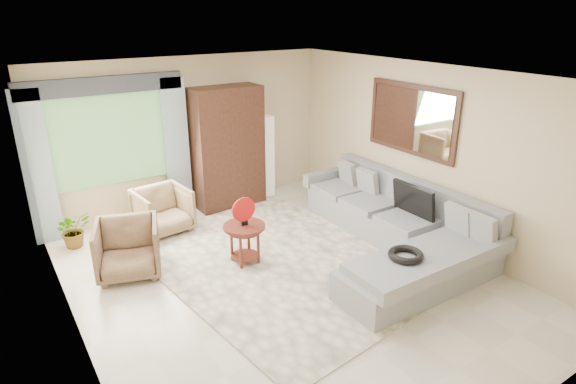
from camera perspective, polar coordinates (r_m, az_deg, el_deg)
ground at (r=6.40m, az=-0.15°, el=-10.21°), size 6.00×6.00×0.00m
area_rug at (r=6.76m, az=-0.96°, el=-8.29°), size 3.46×4.33×0.02m
sectional_sofa at (r=7.17m, az=12.70°, el=-4.58°), size 2.30×3.46×0.90m
tv_screen at (r=7.16m, az=14.66°, el=-0.97°), size 0.14×0.74×0.48m
garden_hose at (r=5.99m, az=13.78°, el=-7.24°), size 0.43×0.43×0.09m
coffee_table at (r=6.64m, az=-5.14°, el=-6.07°), size 0.57×0.57×0.57m
red_disc at (r=6.43m, az=-5.28°, el=-2.08°), size 0.34×0.03×0.34m
armchair_left at (r=6.67m, az=-18.43°, el=-6.39°), size 1.00×1.02×0.74m
armchair_right at (r=7.77m, az=-14.60°, el=-2.13°), size 0.84×0.86×0.71m
potted_plant at (r=7.76m, az=-24.07°, el=-4.08°), size 0.57×0.53×0.54m
armoire at (r=8.43m, az=-7.19°, el=5.24°), size 1.20×0.55×2.10m
floor_lamp at (r=8.92m, az=-2.66°, el=4.27°), size 0.24×0.24×1.50m
window at (r=7.96m, az=-20.50°, el=5.75°), size 1.80×0.04×1.40m
curtain_left at (r=7.79m, az=-27.57°, el=2.43°), size 0.40×0.08×2.30m
curtain_right at (r=8.22m, az=-13.04°, el=5.19°), size 0.40×0.08×2.30m
valance at (r=7.73m, az=-21.18°, el=11.71°), size 2.40×0.12×0.26m
wall_mirror at (r=7.52m, az=14.40°, el=8.33°), size 0.05×1.70×1.05m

